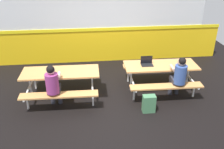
# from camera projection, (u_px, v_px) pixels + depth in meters

# --- Properties ---
(ground_plane) EXTENTS (10.00, 10.00, 0.02)m
(ground_plane) POSITION_uv_depth(u_px,v_px,m) (113.00, 96.00, 6.60)
(ground_plane) COLOR black
(accent_backdrop) EXTENTS (8.00, 0.14, 2.60)m
(accent_backdrop) POSITION_uv_depth(u_px,v_px,m) (105.00, 26.00, 8.19)
(accent_backdrop) COLOR yellow
(accent_backdrop) RESTS_ON ground
(picnic_table_left) EXTENTS (1.97, 1.59, 0.74)m
(picnic_table_left) POSITION_uv_depth(u_px,v_px,m) (61.00, 77.00, 6.32)
(picnic_table_left) COLOR tan
(picnic_table_left) RESTS_ON ground
(picnic_table_right) EXTENTS (1.97, 1.59, 0.74)m
(picnic_table_right) POSITION_uv_depth(u_px,v_px,m) (160.00, 70.00, 6.70)
(picnic_table_right) COLOR tan
(picnic_table_right) RESTS_ON ground
(student_nearer) EXTENTS (0.37, 0.53, 1.21)m
(student_nearer) POSITION_uv_depth(u_px,v_px,m) (53.00, 83.00, 5.76)
(student_nearer) COLOR #2D2D38
(student_nearer) RESTS_ON ground
(student_further) EXTENTS (0.37, 0.53, 1.21)m
(student_further) POSITION_uv_depth(u_px,v_px,m) (179.00, 75.00, 6.17)
(student_further) COLOR #2D2D38
(student_further) RESTS_ON ground
(laptop_dark) EXTENTS (0.32, 0.23, 0.22)m
(laptop_dark) POSITION_uv_depth(u_px,v_px,m) (147.00, 63.00, 6.61)
(laptop_dark) COLOR black
(laptop_dark) RESTS_ON picnic_table_right
(backpack_dark) EXTENTS (0.30, 0.22, 0.44)m
(backpack_dark) POSITION_uv_depth(u_px,v_px,m) (149.00, 104.00, 5.88)
(backpack_dark) COLOR #3F724C
(backpack_dark) RESTS_ON ground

